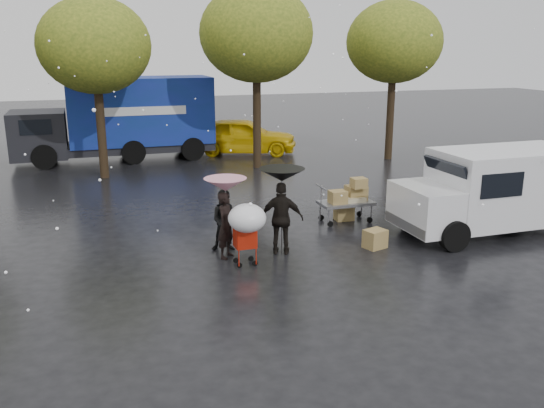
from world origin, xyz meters
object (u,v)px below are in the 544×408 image
object	(u,v)px
person_black	(282,218)
white_van	(494,190)
shopping_cart	(247,221)
blue_truck	(121,119)
person_pink	(226,225)
vendor_cart	(349,196)
yellow_taxi	(243,136)

from	to	relation	value
person_black	white_van	bearing A→B (deg)	-159.00
person_black	shopping_cart	bearing A→B (deg)	52.53
shopping_cart	blue_truck	size ratio (longest dim) A/B	0.18
blue_truck	person_pink	bearing A→B (deg)	-84.02
person_pink	white_van	xyz separation A→B (m)	(7.12, -0.33, 0.38)
person_pink	vendor_cart	bearing A→B (deg)	-27.44
shopping_cart	person_pink	bearing A→B (deg)	111.14
shopping_cart	white_van	distance (m)	6.85
vendor_cart	blue_truck	world-z (taller)	blue_truck
white_van	yellow_taxi	size ratio (longest dim) A/B	1.01
shopping_cart	yellow_taxi	world-z (taller)	yellow_taxi
shopping_cart	vendor_cart	bearing A→B (deg)	33.92
vendor_cart	shopping_cart	size ratio (longest dim) A/B	1.04
person_pink	white_van	size ratio (longest dim) A/B	0.32
person_black	white_van	world-z (taller)	white_van
shopping_cart	white_van	xyz separation A→B (m)	(6.83, 0.41, 0.10)
vendor_cart	blue_truck	distance (m)	12.66
person_pink	vendor_cart	world-z (taller)	person_pink
yellow_taxi	vendor_cart	bearing A→B (deg)	-160.46
person_pink	yellow_taxi	bearing A→B (deg)	22.09
person_pink	person_black	distance (m)	1.32
person_pink	shopping_cart	xyz separation A→B (m)	(0.29, -0.74, 0.28)
yellow_taxi	white_van	bearing A→B (deg)	-146.89
vendor_cart	white_van	bearing A→B (deg)	-32.67
person_pink	yellow_taxi	distance (m)	13.42
person_pink	vendor_cart	distance (m)	4.29
vendor_cart	shopping_cart	distance (m)	4.41
white_van	shopping_cart	bearing A→B (deg)	-176.54
vendor_cart	yellow_taxi	xyz separation A→B (m)	(-0.02, 11.12, 0.10)
person_pink	person_black	bearing A→B (deg)	-57.87
person_black	shopping_cart	distance (m)	1.19
white_van	blue_truck	bearing A→B (deg)	122.23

